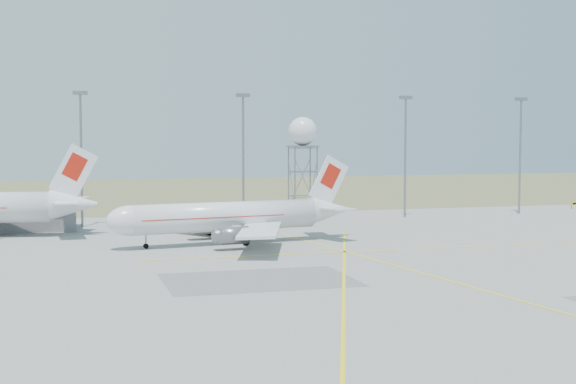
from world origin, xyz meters
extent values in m
plane|color=gray|center=(0.00, 0.00, 0.00)|extent=(400.00, 400.00, 0.00)
cube|color=#5B6537|center=(0.00, 140.00, 0.01)|extent=(400.00, 120.00, 0.03)
cube|color=gray|center=(-45.00, 64.00, 1.80)|extent=(18.00, 9.00, 3.60)
cube|color=slate|center=(-45.00, 64.00, 3.75)|extent=(19.00, 10.00, 0.30)
cylinder|color=slate|center=(-35.00, 66.00, 10.00)|extent=(0.36, 0.36, 20.00)
cube|color=slate|center=(-35.00, 66.00, 20.20)|extent=(2.20, 0.50, 0.60)
cylinder|color=slate|center=(-10.00, 66.00, 10.00)|extent=(0.36, 0.36, 20.00)
cube|color=slate|center=(-10.00, 66.00, 20.20)|extent=(2.20, 0.50, 0.60)
cylinder|color=slate|center=(18.00, 66.00, 10.00)|extent=(0.36, 0.36, 20.00)
cube|color=slate|center=(18.00, 66.00, 20.20)|extent=(2.20, 0.50, 0.60)
cylinder|color=slate|center=(40.00, 66.00, 10.00)|extent=(0.36, 0.36, 20.00)
cube|color=slate|center=(40.00, 66.00, 20.20)|extent=(2.20, 0.50, 0.60)
cylinder|color=black|center=(55.00, 72.00, 0.40)|extent=(0.10, 0.10, 0.80)
cube|color=yellow|center=(55.60, 72.00, 0.95)|extent=(1.60, 0.15, 0.50)
cube|color=black|center=(55.60, 71.92, 0.95)|extent=(0.80, 0.03, 0.30)
cylinder|color=silver|center=(-18.08, 40.96, 3.53)|extent=(24.44, 7.23, 3.72)
ellipsoid|color=silver|center=(-30.02, 39.18, 3.53)|extent=(6.43, 4.55, 3.72)
cube|color=black|center=(-31.13, 39.02, 4.09)|extent=(1.69, 2.23, 0.91)
cone|color=silver|center=(-3.37, 43.15, 3.81)|extent=(6.06, 4.50, 3.72)
cube|color=silver|center=(-3.37, 43.15, 7.71)|extent=(5.93, 1.15, 6.99)
cube|color=red|center=(-3.19, 43.17, 8.36)|extent=(3.21, 0.78, 3.58)
cube|color=silver|center=(-4.27, 46.02, 4.27)|extent=(3.69, 5.49, 0.17)
cube|color=silver|center=(-3.40, 40.14, 4.27)|extent=(3.69, 5.49, 0.17)
cube|color=silver|center=(-17.93, 49.44, 2.60)|extent=(12.09, 14.78, 0.33)
cube|color=silver|center=(-15.47, 32.89, 2.60)|extent=(8.73, 15.52, 0.33)
cylinder|color=slate|center=(-19.79, 46.15, 1.77)|extent=(4.17, 2.69, 2.14)
cylinder|color=slate|center=(-18.20, 35.49, 1.77)|extent=(4.17, 2.69, 2.14)
cube|color=red|center=(-19.92, 40.69, 3.62)|extent=(18.93, 6.45, 0.11)
cylinder|color=black|center=(-28.19, 39.46, 0.42)|extent=(0.74, 0.74, 0.84)
cube|color=black|center=(-16.24, 41.23, 0.42)|extent=(1.74, 5.65, 0.84)
cylinder|color=slate|center=(-16.24, 41.23, 0.84)|extent=(0.25, 0.25, 1.67)
cone|color=silver|center=(-36.35, 55.26, 4.34)|extent=(6.89, 5.10, 4.23)
cube|color=silver|center=(-36.35, 55.26, 8.78)|extent=(6.75, 1.29, 7.96)
cube|color=red|center=(-36.14, 55.23, 9.52)|extent=(3.66, 0.88, 4.08)
cube|color=silver|center=(-36.38, 58.68, 4.86)|extent=(4.19, 6.24, 0.19)
cube|color=silver|center=(-37.36, 51.99, 4.86)|extent=(4.19, 6.24, 0.19)
cylinder|color=slate|center=(-2.16, 63.47, 6.04)|extent=(0.22, 0.22, 12.08)
cylinder|color=slate|center=(1.56, 63.47, 6.04)|extent=(0.22, 0.22, 12.08)
cylinder|color=slate|center=(1.56, 67.18, 6.04)|extent=(0.22, 0.22, 12.08)
cylinder|color=slate|center=(-2.16, 67.18, 6.04)|extent=(0.22, 0.22, 12.08)
cube|color=slate|center=(-0.30, 65.33, 12.08)|extent=(4.32, 4.32, 0.23)
sphere|color=silver|center=(-0.30, 65.33, 14.50)|extent=(4.65, 4.65, 4.65)
cube|color=gold|center=(-15.48, 52.40, 1.98)|extent=(9.32, 4.60, 2.18)
cube|color=gold|center=(-12.37, 52.99, 2.87)|extent=(2.86, 3.17, 1.39)
cube|color=black|center=(-11.68, 53.12, 2.97)|extent=(0.58, 2.55, 0.99)
cube|color=slate|center=(-16.46, 52.21, 3.27)|extent=(5.32, 3.27, 0.40)
camera|label=1|loc=(-38.06, -58.66, 13.74)|focal=50.00mm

